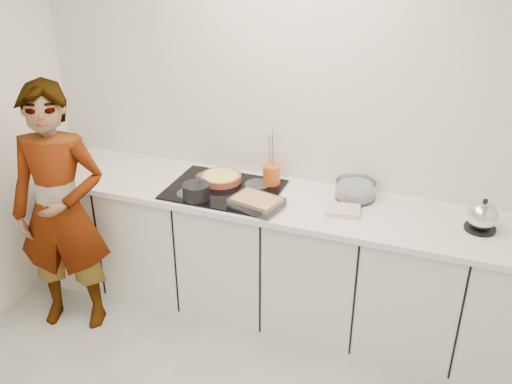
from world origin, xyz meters
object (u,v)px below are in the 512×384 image
(hob, at_px, (224,189))
(mixing_bowl, at_px, (355,190))
(tart_dish, at_px, (221,178))
(utensil_crock, at_px, (272,175))
(kettle, at_px, (482,217))
(saucepan, at_px, (196,191))
(cook, at_px, (61,212))
(baking_dish, at_px, (257,202))

(hob, bearing_deg, mixing_bowl, 12.88)
(tart_dish, distance_m, utensil_crock, 0.34)
(kettle, bearing_deg, saucepan, -172.21)
(kettle, height_order, utensil_crock, kettle)
(hob, relative_size, kettle, 3.08)
(saucepan, relative_size, kettle, 0.83)
(hob, xyz_separation_m, tart_dish, (-0.06, 0.10, 0.03))
(tart_dish, bearing_deg, hob, -56.70)
(hob, height_order, saucepan, saucepan)
(tart_dish, relative_size, mixing_bowl, 0.94)
(hob, relative_size, utensil_crock, 4.96)
(cook, bearing_deg, baking_dish, -0.48)
(kettle, bearing_deg, mixing_bowl, 169.29)
(saucepan, relative_size, baking_dish, 0.57)
(hob, bearing_deg, saucepan, -120.86)
(hob, height_order, tart_dish, tart_dish)
(hob, xyz_separation_m, saucepan, (-0.11, -0.19, 0.06))
(baking_dish, height_order, kettle, kettle)
(tart_dish, bearing_deg, utensil_crock, 14.27)
(hob, height_order, baking_dish, baking_dish)
(cook, bearing_deg, hob, 12.48)
(saucepan, distance_m, mixing_bowl, 1.01)
(tart_dish, distance_m, saucepan, 0.29)
(saucepan, relative_size, mixing_bowl, 0.58)
(saucepan, bearing_deg, hob, 59.14)
(hob, xyz_separation_m, kettle, (1.58, 0.05, 0.08))
(kettle, distance_m, utensil_crock, 1.32)
(baking_dish, relative_size, kettle, 1.46)
(tart_dish, bearing_deg, saucepan, -99.29)
(saucepan, bearing_deg, mixing_bowl, 21.80)
(baking_dish, distance_m, mixing_bowl, 0.64)
(hob, distance_m, mixing_bowl, 0.85)
(hob, distance_m, saucepan, 0.22)
(kettle, bearing_deg, baking_dish, -170.93)
(baking_dish, relative_size, mixing_bowl, 1.02)
(saucepan, height_order, baking_dish, saucepan)
(saucepan, bearing_deg, utensil_crock, 44.34)
(saucepan, xyz_separation_m, utensil_crock, (0.38, 0.37, 0.01))
(hob, bearing_deg, kettle, 1.66)
(tart_dish, height_order, baking_dish, baking_dish)
(cook, bearing_deg, kettle, -4.21)
(saucepan, relative_size, cook, 0.11)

